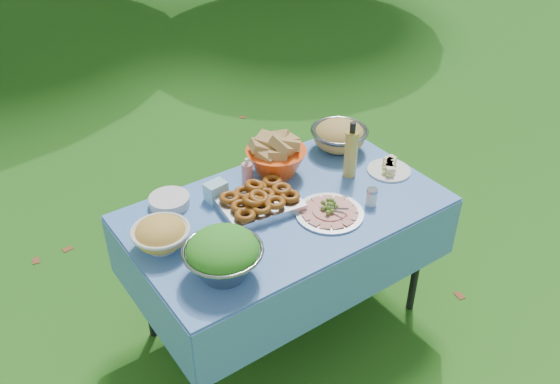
# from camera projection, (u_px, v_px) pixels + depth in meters

# --- Properties ---
(ground) EXTENTS (80.00, 80.00, 0.00)m
(ground) POSITION_uv_depth(u_px,v_px,m) (285.00, 320.00, 3.20)
(ground) COLOR #0C3A0A
(ground) RESTS_ON ground
(picnic_table) EXTENTS (1.46, 0.86, 0.76)m
(picnic_table) POSITION_uv_depth(u_px,v_px,m) (285.00, 268.00, 2.98)
(picnic_table) COLOR #84C9FF
(picnic_table) RESTS_ON ground
(salad_bowl) EXTENTS (0.37, 0.37, 0.21)m
(salad_bowl) POSITION_uv_depth(u_px,v_px,m) (223.00, 255.00, 2.33)
(salad_bowl) COLOR gray
(salad_bowl) RESTS_ON picnic_table
(pasta_bowl_white) EXTENTS (0.29, 0.29, 0.14)m
(pasta_bowl_white) POSITION_uv_depth(u_px,v_px,m) (161.00, 234.00, 2.49)
(pasta_bowl_white) COLOR silver
(pasta_bowl_white) RESTS_ON picnic_table
(plate_stack) EXTENTS (0.23, 0.23, 0.05)m
(plate_stack) POSITION_uv_depth(u_px,v_px,m) (169.00, 201.00, 2.76)
(plate_stack) COLOR silver
(plate_stack) RESTS_ON picnic_table
(wipes_box) EXTENTS (0.11, 0.08, 0.09)m
(wipes_box) POSITION_uv_depth(u_px,v_px,m) (216.00, 191.00, 2.79)
(wipes_box) COLOR #95D2E7
(wipes_box) RESTS_ON picnic_table
(sanitizer_bottle) EXTENTS (0.06, 0.06, 0.15)m
(sanitizer_bottle) POSITION_uv_depth(u_px,v_px,m) (247.00, 172.00, 2.87)
(sanitizer_bottle) COLOR #D17883
(sanitizer_bottle) RESTS_ON picnic_table
(bread_bowl) EXTENTS (0.31, 0.31, 0.20)m
(bread_bowl) POSITION_uv_depth(u_px,v_px,m) (276.00, 155.00, 2.95)
(bread_bowl) COLOR #F74C12
(bread_bowl) RESTS_ON picnic_table
(pasta_bowl_steel) EXTENTS (0.33, 0.33, 0.16)m
(pasta_bowl_steel) POSITION_uv_depth(u_px,v_px,m) (339.00, 135.00, 3.16)
(pasta_bowl_steel) COLOR gray
(pasta_bowl_steel) RESTS_ON picnic_table
(fried_tray) EXTENTS (0.39, 0.30, 0.08)m
(fried_tray) POSITION_uv_depth(u_px,v_px,m) (260.00, 201.00, 2.73)
(fried_tray) COLOR silver
(fried_tray) RESTS_ON picnic_table
(charcuterie_platter) EXTENTS (0.32, 0.32, 0.07)m
(charcuterie_platter) POSITION_uv_depth(u_px,v_px,m) (330.00, 208.00, 2.70)
(charcuterie_platter) COLOR #B6B8BE
(charcuterie_platter) RESTS_ON picnic_table
(oil_bottle) EXTENTS (0.09, 0.09, 0.30)m
(oil_bottle) POSITION_uv_depth(u_px,v_px,m) (351.00, 150.00, 2.90)
(oil_bottle) COLOR gold
(oil_bottle) RESTS_ON picnic_table
(cheese_plate) EXTENTS (0.27, 0.27, 0.06)m
(cheese_plate) POSITION_uv_depth(u_px,v_px,m) (389.00, 166.00, 3.00)
(cheese_plate) COLOR silver
(cheese_plate) RESTS_ON picnic_table
(shaker) EXTENTS (0.07, 0.07, 0.09)m
(shaker) POSITION_uv_depth(u_px,v_px,m) (372.00, 197.00, 2.76)
(shaker) COLOR silver
(shaker) RESTS_ON picnic_table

